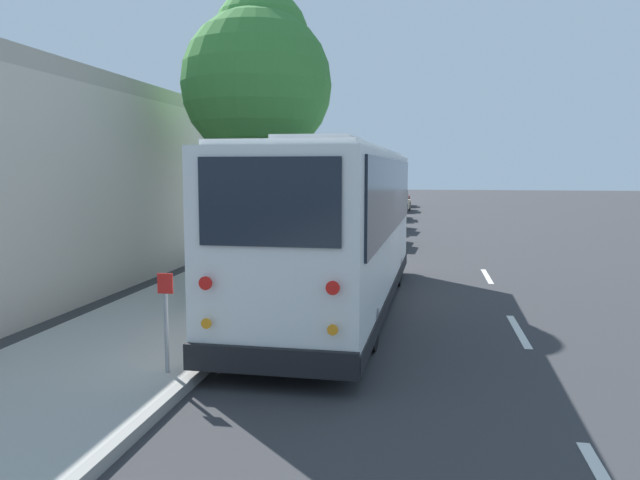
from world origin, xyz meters
TOP-DOWN VIEW (x-y plane):
  - ground_plane at (0.00, 0.00)m, footprint 160.00×160.00m
  - sidewalk_slab at (0.00, 3.54)m, footprint 80.00×3.32m
  - curb_strip at (0.00, 1.81)m, footprint 80.00×0.14m
  - shuttle_bus at (-1.32, 0.52)m, footprint 10.44×2.69m
  - parked_sedan_black at (9.93, 0.72)m, footprint 4.39×1.94m
  - parked_sedan_silver at (16.00, 0.72)m, footprint 4.61×2.07m
  - parked_sedan_gray at (23.20, 0.84)m, footprint 4.65×1.91m
  - parked_sedan_tan at (30.55, 0.70)m, footprint 4.56×1.93m
  - parked_sedan_maroon at (36.82, 0.84)m, footprint 4.27×1.81m
  - street_tree at (2.62, 3.24)m, footprint 4.08×4.08m
  - sign_post_near at (-6.23, 2.17)m, footprint 0.06×0.22m
  - sign_post_far at (-4.62, 2.17)m, footprint 0.06×0.22m
  - fire_hydrant at (5.09, 2.29)m, footprint 0.22×0.22m
  - lane_stripe_mid at (-2.50, -3.05)m, footprint 2.40×0.14m
  - lane_stripe_ahead at (3.50, -3.05)m, footprint 2.40×0.14m

SIDE VIEW (x-z plane):
  - ground_plane at x=0.00m, z-range 0.00..0.00m
  - lane_stripe_mid at x=-2.50m, z-range 0.00..0.01m
  - lane_stripe_ahead at x=3.50m, z-range 0.00..0.01m
  - sidewalk_slab at x=0.00m, z-range 0.00..0.15m
  - curb_strip at x=0.00m, z-range 0.00..0.15m
  - fire_hydrant at x=5.09m, z-range 0.15..0.96m
  - parked_sedan_tan at x=30.55m, z-range -0.05..1.22m
  - parked_sedan_gray at x=23.20m, z-range -0.05..1.26m
  - parked_sedan_silver at x=16.00m, z-range -0.05..1.28m
  - parked_sedan_black at x=9.93m, z-range -0.05..1.28m
  - parked_sedan_maroon at x=36.82m, z-range -0.05..1.28m
  - sign_post_near at x=-6.23m, z-range 0.17..1.57m
  - sign_post_far at x=-4.62m, z-range 0.17..1.74m
  - shuttle_bus at x=-1.32m, z-range 0.13..3.66m
  - street_tree at x=2.62m, z-range 1.62..9.35m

